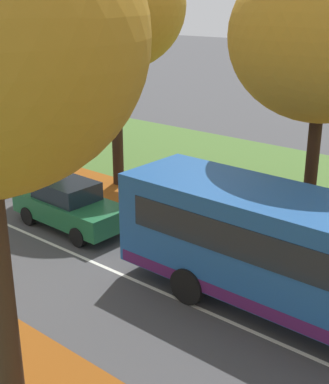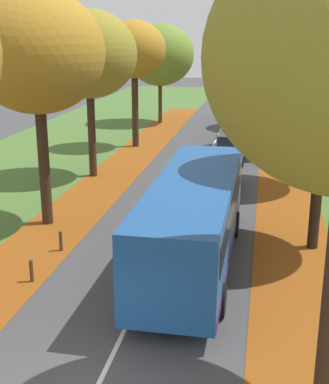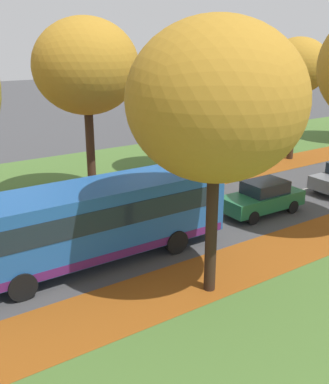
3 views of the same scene
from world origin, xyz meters
TOP-DOWN VIEW (x-y plane):
  - grass_verge_right at (9.20, 20.00)m, footprint 12.00×90.00m
  - leaf_litter_right at (4.60, 14.00)m, footprint 2.80×60.00m
  - tree_right_near at (5.30, 9.80)m, footprint 5.40×5.40m
  - tree_right_mid at (5.55, 18.33)m, footprint 5.47×5.47m
  - bus at (1.23, 7.57)m, footprint 2.72×10.41m
  - car_green_lead at (1.27, 16.39)m, footprint 1.85×4.24m

SIDE VIEW (x-z plane):
  - grass_verge_right at x=9.20m, z-range 0.00..0.01m
  - leaf_litter_right at x=4.60m, z-range 0.01..0.01m
  - car_green_lead at x=1.27m, z-range 0.00..1.62m
  - bus at x=1.23m, z-range 0.21..3.19m
  - tree_right_near at x=5.30m, z-range 1.93..10.70m
  - tree_right_mid at x=5.55m, z-range 2.27..11.80m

